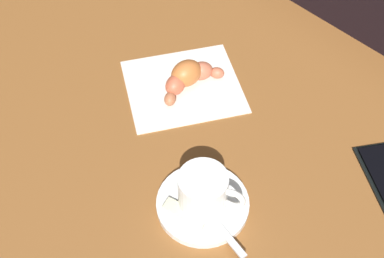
{
  "coord_description": "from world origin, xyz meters",
  "views": [
    {
      "loc": [
        -0.39,
        0.22,
        0.58
      ],
      "look_at": [
        -0.0,
        0.01,
        0.03
      ],
      "focal_mm": 46.73,
      "sensor_mm": 36.0,
      "label": 1
    }
  ],
  "objects_px": {
    "sugar_packet": "(185,213)",
    "napkin": "(183,86)",
    "saucer": "(203,204)",
    "croissant": "(188,76)",
    "espresso_cup": "(204,190)",
    "teaspoon": "(201,204)"
  },
  "relations": [
    {
      "from": "sugar_packet",
      "to": "napkin",
      "type": "distance_m",
      "value": 0.24
    },
    {
      "from": "saucer",
      "to": "croissant",
      "type": "xyz_separation_m",
      "value": [
        0.2,
        -0.09,
        0.02
      ]
    },
    {
      "from": "espresso_cup",
      "to": "napkin",
      "type": "height_order",
      "value": "espresso_cup"
    },
    {
      "from": "espresso_cup",
      "to": "croissant",
      "type": "xyz_separation_m",
      "value": [
        0.2,
        -0.08,
        -0.02
      ]
    },
    {
      "from": "espresso_cup",
      "to": "sugar_packet",
      "type": "bearing_deg",
      "value": 99.48
    },
    {
      "from": "saucer",
      "to": "espresso_cup",
      "type": "distance_m",
      "value": 0.03
    },
    {
      "from": "sugar_packet",
      "to": "teaspoon",
      "type": "bearing_deg",
      "value": 59.83
    },
    {
      "from": "teaspoon",
      "to": "sugar_packet",
      "type": "xyz_separation_m",
      "value": [
        -0.0,
        0.02,
        0.0
      ]
    },
    {
      "from": "teaspoon",
      "to": "croissant",
      "type": "distance_m",
      "value": 0.23
    },
    {
      "from": "espresso_cup",
      "to": "napkin",
      "type": "relative_size",
      "value": 0.43
    },
    {
      "from": "saucer",
      "to": "teaspoon",
      "type": "bearing_deg",
      "value": 130.06
    },
    {
      "from": "saucer",
      "to": "croissant",
      "type": "relative_size",
      "value": 1.02
    },
    {
      "from": "teaspoon",
      "to": "espresso_cup",
      "type": "bearing_deg",
      "value": -57.11
    },
    {
      "from": "sugar_packet",
      "to": "napkin",
      "type": "bearing_deg",
      "value": 120.3
    },
    {
      "from": "teaspoon",
      "to": "napkin",
      "type": "distance_m",
      "value": 0.23
    },
    {
      "from": "saucer",
      "to": "espresso_cup",
      "type": "xyz_separation_m",
      "value": [
        -0.0,
        -0.0,
        0.03
      ]
    },
    {
      "from": "saucer",
      "to": "espresso_cup",
      "type": "relative_size",
      "value": 1.6
    },
    {
      "from": "teaspoon",
      "to": "sugar_packet",
      "type": "distance_m",
      "value": 0.02
    },
    {
      "from": "espresso_cup",
      "to": "sugar_packet",
      "type": "height_order",
      "value": "espresso_cup"
    },
    {
      "from": "sugar_packet",
      "to": "napkin",
      "type": "relative_size",
      "value": 0.34
    },
    {
      "from": "sugar_packet",
      "to": "croissant",
      "type": "relative_size",
      "value": 0.5
    },
    {
      "from": "espresso_cup",
      "to": "teaspoon",
      "type": "relative_size",
      "value": 0.57
    }
  ]
}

